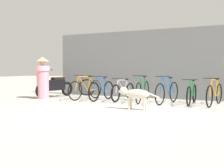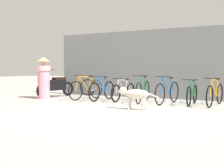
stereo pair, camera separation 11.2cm
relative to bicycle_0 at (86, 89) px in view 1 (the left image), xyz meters
The scene contains 13 objects.
ground_plane 3.10m from the bicycle_0, 43.78° to the right, with size 60.00×60.00×0.00m, color #ADA89E.
shop_wall_back 2.83m from the bicycle_0, 33.88° to the left, with size 8.43×0.20×2.63m.
bicycle_0 is the anchor object (origin of this frame).
bicycle_1 0.70m from the bicycle_0, ahead, with size 0.46×1.63×0.88m.
bicycle_2 1.44m from the bicycle_0, ahead, with size 0.46×1.70×0.80m.
bicycle_3 2.20m from the bicycle_0, ahead, with size 0.46×1.78×0.91m.
bicycle_4 3.03m from the bicycle_0, ahead, with size 0.49×1.75×0.89m.
bicycle_5 3.78m from the bicycle_0, ahead, with size 0.46×1.65×0.81m.
bicycle_6 4.46m from the bicycle_0, ahead, with size 0.49×1.71×0.86m.
motorcycle 1.52m from the bicycle_0, behind, with size 0.62×1.86×1.11m.
stray_dog 2.97m from the bicycle_0, 32.79° to the right, with size 1.19×0.26×0.62m.
person_in_robes 1.72m from the bicycle_0, 163.21° to the right, with size 0.74×0.74×1.58m.
spare_tire_left 1.41m from the bicycle_0, 118.53° to the left, with size 0.67×0.29×0.69m.
Camera 1 is at (2.69, -6.27, 1.10)m, focal length 42.00 mm.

